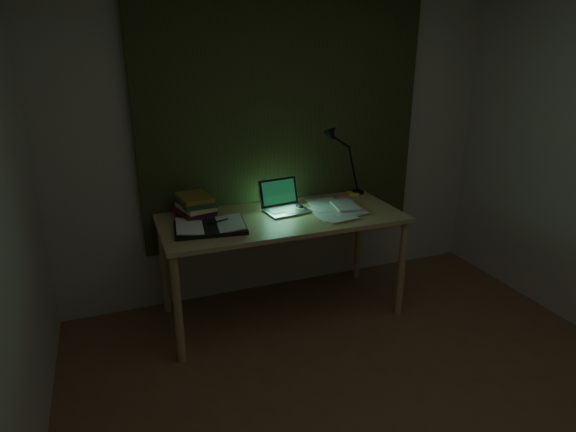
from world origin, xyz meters
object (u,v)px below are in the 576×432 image
object	(u,v)px
open_textbook	(210,226)
desk_lamp	(359,161)
laptop	(287,197)
loose_papers	(337,207)
desk	(282,266)
book_stack	(196,206)

from	to	relation	value
open_textbook	desk_lamp	world-z (taller)	desk_lamp
laptop	loose_papers	distance (m)	0.39
open_textbook	loose_papers	distance (m)	0.97
desk_lamp	desk	bearing A→B (deg)	-149.76
desk	laptop	distance (m)	0.51
laptop	book_stack	distance (m)	0.65
open_textbook	loose_papers	size ratio (longest dim) A/B	1.16
loose_papers	open_textbook	bearing A→B (deg)	-174.98
laptop	open_textbook	size ratio (longest dim) A/B	0.76
open_textbook	book_stack	distance (m)	0.26
desk	book_stack	bearing A→B (deg)	161.90
laptop	loose_papers	xyz separation A→B (m)	(0.38, -0.05, -0.10)
open_textbook	desk_lamp	xyz separation A→B (m)	(1.29, 0.36, 0.25)
open_textbook	laptop	bearing A→B (deg)	20.00
desk	desk_lamp	bearing A→B (deg)	21.25
laptop	desk_lamp	world-z (taller)	desk_lamp
open_textbook	desk_lamp	distance (m)	1.37
open_textbook	desk	bearing A→B (deg)	14.04
loose_papers	desk	bearing A→B (deg)	-177.37
desk	book_stack	size ratio (longest dim) A/B	6.44
open_textbook	loose_papers	bearing A→B (deg)	12.04
desk	desk_lamp	size ratio (longest dim) A/B	3.14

